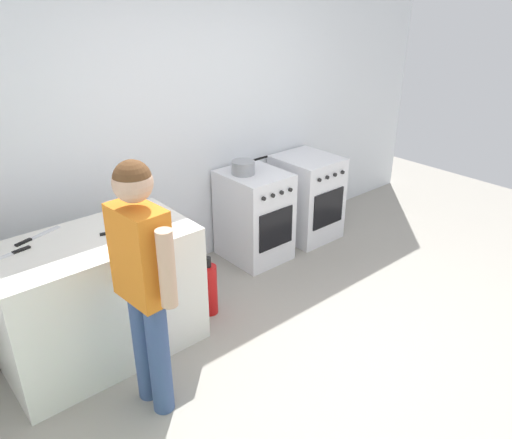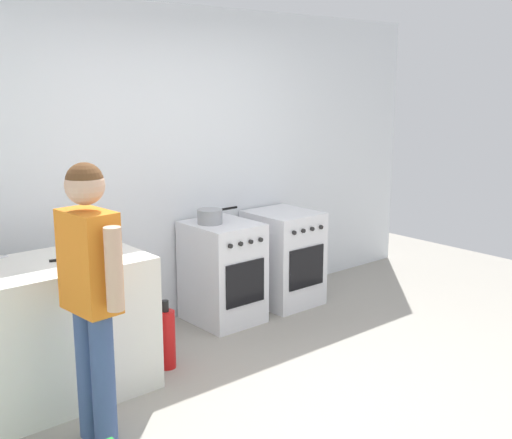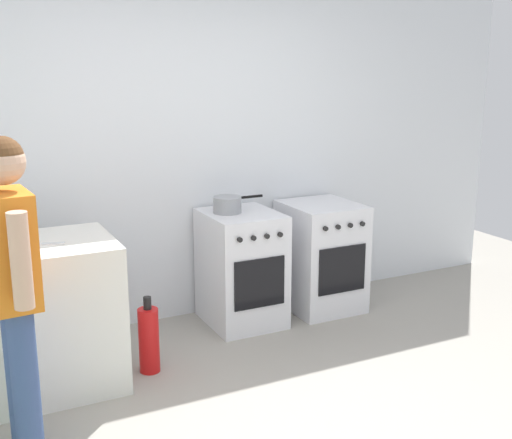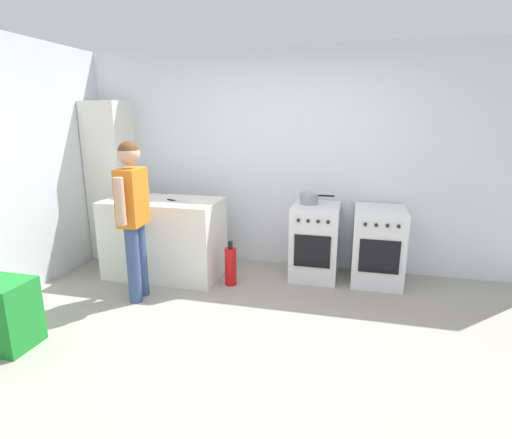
# 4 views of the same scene
# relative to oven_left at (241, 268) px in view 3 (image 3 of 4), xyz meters

# --- Properties ---
(ground_plane) EXTENTS (8.00, 8.00, 0.00)m
(ground_plane) POSITION_rel_oven_left_xyz_m (-0.35, -1.58, -0.43)
(ground_plane) COLOR gray
(back_wall) EXTENTS (6.00, 0.10, 2.60)m
(back_wall) POSITION_rel_oven_left_xyz_m (-0.35, 0.37, 0.87)
(back_wall) COLOR silver
(back_wall) RESTS_ON ground
(counter_unit) EXTENTS (1.30, 0.70, 0.90)m
(counter_unit) POSITION_rel_oven_left_xyz_m (-1.70, -0.38, 0.02)
(counter_unit) COLOR silver
(counter_unit) RESTS_ON ground
(oven_left) EXTENTS (0.52, 0.62, 0.85)m
(oven_left) POSITION_rel_oven_left_xyz_m (0.00, 0.00, 0.00)
(oven_left) COLOR silver
(oven_left) RESTS_ON ground
(oven_right) EXTENTS (0.54, 0.62, 0.85)m
(oven_right) POSITION_rel_oven_left_xyz_m (0.70, 0.00, 0.00)
(oven_right) COLOR silver
(oven_right) RESTS_ON ground
(pot) EXTENTS (0.39, 0.21, 0.12)m
(pot) POSITION_rel_oven_left_xyz_m (-0.09, 0.04, 0.48)
(pot) COLOR gray
(pot) RESTS_ON oven_left
(knife_chef) EXTENTS (0.30, 0.13, 0.01)m
(knife_chef) POSITION_rel_oven_left_xyz_m (-1.50, -0.42, 0.48)
(knife_chef) COLOR silver
(knife_chef) RESTS_ON counter_unit
(person) EXTENTS (0.23, 0.57, 1.59)m
(person) POSITION_rel_oven_left_xyz_m (-1.68, -1.03, 0.52)
(person) COLOR #384C7A
(person) RESTS_ON ground
(fire_extinguisher) EXTENTS (0.13, 0.13, 0.50)m
(fire_extinguisher) POSITION_rel_oven_left_xyz_m (-0.87, -0.48, -0.21)
(fire_extinguisher) COLOR red
(fire_extinguisher) RESTS_ON ground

